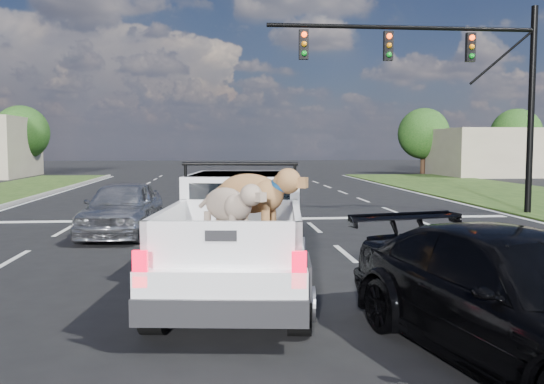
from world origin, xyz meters
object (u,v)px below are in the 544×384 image
at_px(traffic_signal, 464,74).
at_px(black_coupe, 521,299).
at_px(pickup_truck, 241,230).
at_px(silver_sedan, 122,208).

distance_m(traffic_signal, black_coupe, 14.44).
bearing_deg(pickup_truck, traffic_signal, 57.17).
bearing_deg(black_coupe, traffic_signal, 55.58).
bearing_deg(silver_sedan, black_coupe, -55.47).
relative_size(pickup_truck, silver_sedan, 1.36).
bearing_deg(silver_sedan, pickup_truck, -61.16).
height_order(pickup_truck, black_coupe, pickup_truck).
xyz_separation_m(traffic_signal, black_coupe, (-5.00, -12.94, -4.01)).
bearing_deg(traffic_signal, pickup_truck, -129.69).
relative_size(traffic_signal, pickup_truck, 1.58).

